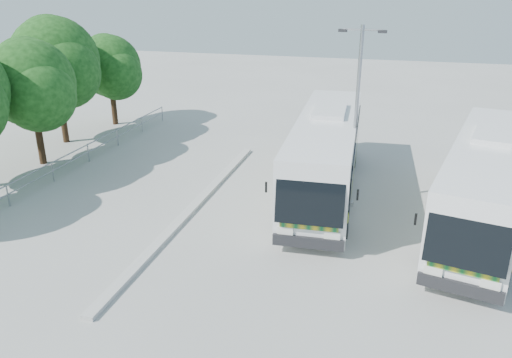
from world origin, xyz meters
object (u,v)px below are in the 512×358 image
(coach_main, at_px, (326,152))
(tree_far_c, at_px, (32,83))
(tree_far_d, at_px, (56,61))
(tree_far_e, at_px, (111,66))
(lamppost, at_px, (356,112))
(coach_adjacent, at_px, (485,181))

(coach_main, bearing_deg, tree_far_c, 177.89)
(tree_far_d, xyz_separation_m, tree_far_e, (0.68, 4.50, -0.93))
(tree_far_d, distance_m, lamppost, 18.02)
(tree_far_e, xyz_separation_m, coach_adjacent, (21.77, -9.73, -2.04))
(coach_main, height_order, lamppost, lamppost)
(tree_far_d, height_order, lamppost, lamppost)
(tree_far_e, height_order, coach_main, tree_far_e)
(lamppost, bearing_deg, tree_far_e, 154.77)
(coach_main, xyz_separation_m, coach_adjacent, (6.38, -1.77, -0.04))
(tree_far_e, bearing_deg, tree_far_c, -86.46)
(coach_adjacent, bearing_deg, coach_main, 176.61)
(tree_far_d, bearing_deg, tree_far_e, 81.37)
(coach_adjacent, bearing_deg, lamppost, -173.22)
(tree_far_d, relative_size, tree_far_e, 1.24)
(tree_far_d, distance_m, coach_adjacent, 23.24)
(coach_main, xyz_separation_m, lamppost, (1.30, -1.30, 2.24))
(coach_main, bearing_deg, tree_far_d, 164.82)
(tree_far_c, xyz_separation_m, lamppost, (16.18, -1.05, -0.13))
(tree_far_e, bearing_deg, lamppost, -28.99)
(tree_far_c, height_order, coach_adjacent, tree_far_c)
(tree_far_c, distance_m, lamppost, 16.22)
(tree_far_e, distance_m, coach_main, 17.44)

